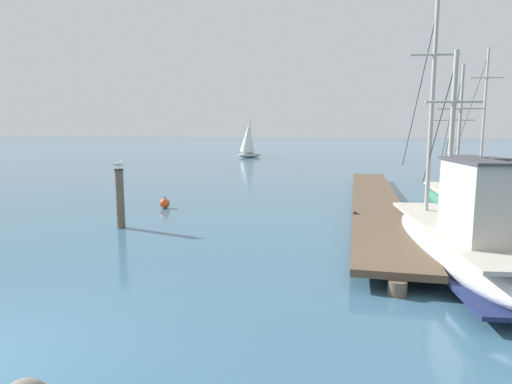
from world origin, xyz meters
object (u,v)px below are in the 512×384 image
(perched_seagull, at_px, (118,164))
(distant_sailboat, at_px, (248,141))
(fishing_boat_0, at_px, (483,183))
(mooring_buoy, at_px, (165,203))
(fishing_boat_2, at_px, (458,196))
(fishing_boat_1, at_px, (453,237))
(mooring_piling, at_px, (120,197))

(perched_seagull, xyz_separation_m, distant_sailboat, (-6.20, 36.74, -0.09))
(fishing_boat_0, bearing_deg, mooring_buoy, -150.10)
(fishing_boat_0, relative_size, fishing_boat_2, 1.12)
(distant_sailboat, bearing_deg, fishing_boat_2, -60.98)
(fishing_boat_2, distance_m, distant_sailboat, 35.62)
(fishing_boat_1, distance_m, perched_seagull, 9.93)
(fishing_boat_1, xyz_separation_m, perched_seagull, (-9.70, 1.63, 1.36))
(perched_seagull, distance_m, distant_sailboat, 37.25)
(fishing_boat_1, relative_size, mooring_buoy, 18.31)
(fishing_boat_2, relative_size, mooring_piling, 3.32)
(fishing_boat_0, xyz_separation_m, distant_sailboat, (-19.46, 25.34, 1.46))
(fishing_boat_0, bearing_deg, fishing_boat_1, -105.25)
(mooring_piling, bearing_deg, fishing_boat_1, -9.58)
(perched_seagull, xyz_separation_m, mooring_buoy, (-0.27, 3.62, -1.88))
(mooring_piling, bearing_deg, fishing_boat_2, 26.86)
(fishing_boat_0, distance_m, perched_seagull, 17.55)
(fishing_boat_2, height_order, perched_seagull, fishing_boat_2)
(fishing_boat_0, height_order, fishing_boat_1, fishing_boat_0)
(fishing_boat_2, bearing_deg, mooring_piling, -153.14)
(fishing_boat_0, distance_m, mooring_piling, 17.48)
(fishing_boat_0, xyz_separation_m, mooring_buoy, (-13.52, -7.78, -0.33))
(perched_seagull, relative_size, mooring_buoy, 0.64)
(fishing_boat_0, bearing_deg, mooring_piling, -139.32)
(mooring_buoy, height_order, distant_sailboat, distant_sailboat)
(fishing_boat_2, bearing_deg, distant_sailboat, 119.02)
(mooring_piling, xyz_separation_m, mooring_buoy, (-0.27, 3.62, -0.80))
(fishing_boat_1, distance_m, fishing_boat_2, 7.37)
(mooring_piling, bearing_deg, fishing_boat_0, 40.68)
(fishing_boat_0, distance_m, distant_sailboat, 31.98)
(fishing_boat_2, xyz_separation_m, distant_sailboat, (-17.27, 31.13, 1.32))
(fishing_boat_1, height_order, fishing_boat_2, fishing_boat_1)
(fishing_boat_0, bearing_deg, distant_sailboat, 127.52)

